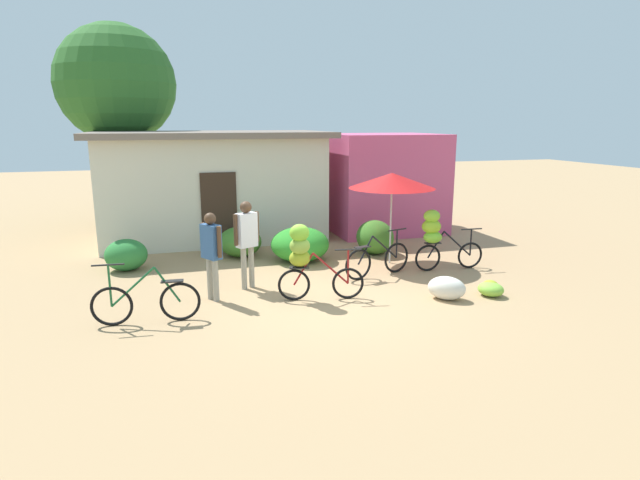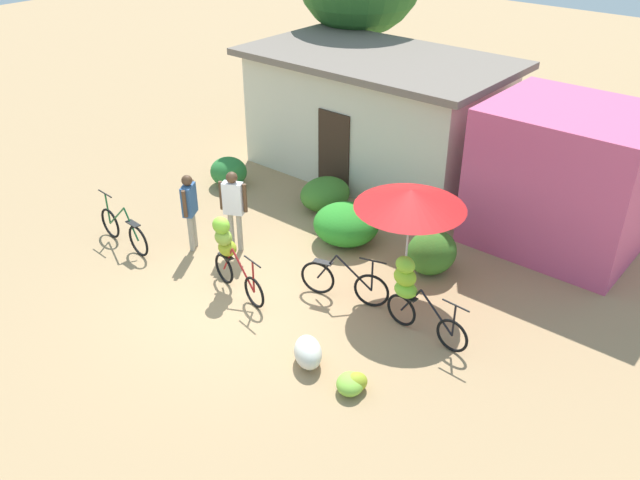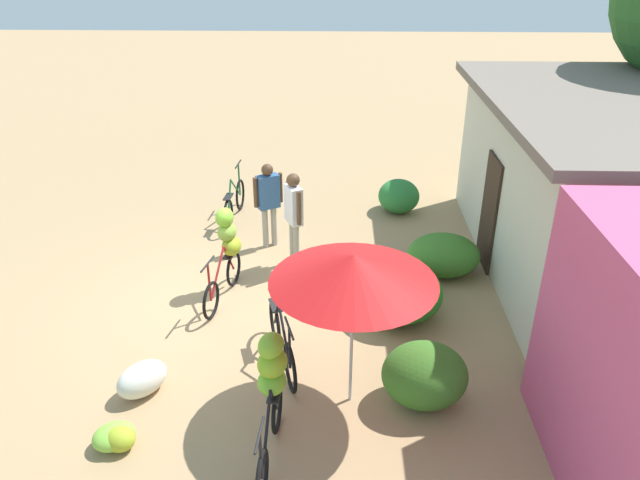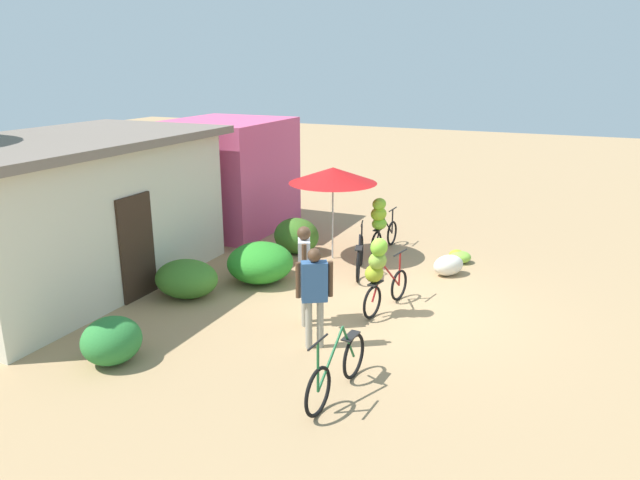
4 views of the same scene
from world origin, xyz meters
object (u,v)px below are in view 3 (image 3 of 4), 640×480
(produce_sack, at_px, (142,379))
(bicycle_leftmost, at_px, (234,203))
(bicycle_center_loaded, at_px, (282,342))
(person_vendor, at_px, (268,197))
(market_umbrella, at_px, (354,269))
(bicycle_by_shop, at_px, (271,384))
(banana_pile_on_ground, at_px, (116,437))
(building_low, at_px, (590,187))
(person_bystander, at_px, (294,210))
(bicycle_near_pile, at_px, (226,246))

(produce_sack, bearing_deg, bicycle_leftmost, 176.13)
(bicycle_center_loaded, distance_m, person_vendor, 3.63)
(market_umbrella, xyz_separation_m, bicycle_by_shop, (0.69, -0.91, -1.12))
(banana_pile_on_ground, bearing_deg, bicycle_center_loaded, 131.01)
(building_low, bearing_deg, person_bystander, -87.96)
(bicycle_near_pile, height_order, produce_sack, bicycle_near_pile)
(bicycle_near_pile, distance_m, person_vendor, 1.73)
(bicycle_near_pile, distance_m, banana_pile_on_ground, 3.60)
(bicycle_center_loaded, xyz_separation_m, person_bystander, (-2.80, -0.02, 0.72))
(building_low, bearing_deg, bicycle_leftmost, -104.91)
(building_low, distance_m, person_bystander, 5.06)
(building_low, height_order, bicycle_near_pile, building_low)
(bicycle_center_loaded, xyz_separation_m, produce_sack, (0.65, -1.76, -0.14))
(bicycle_leftmost, bearing_deg, bicycle_center_loaded, 16.63)
(market_umbrella, bearing_deg, person_bystander, -164.82)
(bicycle_center_loaded, distance_m, banana_pile_on_ground, 2.40)
(bicycle_near_pile, height_order, banana_pile_on_ground, bicycle_near_pile)
(person_bystander, bearing_deg, bicycle_by_shop, 0.48)
(bicycle_by_shop, relative_size, person_vendor, 0.99)
(bicycle_by_shop, xyz_separation_m, banana_pile_on_ground, (0.18, -1.82, -0.68))
(market_umbrella, height_order, person_vendor, market_umbrella)
(banana_pile_on_ground, distance_m, person_vendor, 5.33)
(bicycle_leftmost, relative_size, banana_pile_on_ground, 2.71)
(bicycle_center_loaded, relative_size, person_bystander, 0.95)
(banana_pile_on_ground, bearing_deg, market_umbrella, 107.80)
(person_vendor, distance_m, person_bystander, 0.90)
(person_vendor, height_order, person_bystander, person_bystander)
(bicycle_center_loaded, height_order, bicycle_by_shop, bicycle_by_shop)
(market_umbrella, bearing_deg, bicycle_by_shop, -52.75)
(bicycle_leftmost, distance_m, person_bystander, 2.44)
(bicycle_by_shop, relative_size, produce_sack, 2.33)
(building_low, xyz_separation_m, bicycle_center_loaded, (2.98, -5.02, -1.14))
(bicycle_by_shop, relative_size, person_bystander, 0.93)
(market_umbrella, relative_size, person_bystander, 1.21)
(bicycle_center_loaded, relative_size, produce_sack, 2.37)
(market_umbrella, bearing_deg, bicycle_leftmost, -156.63)
(person_vendor, bearing_deg, bicycle_near_pile, -17.18)
(bicycle_leftmost, relative_size, person_vendor, 1.05)
(bicycle_by_shop, height_order, produce_sack, bicycle_by_shop)
(bicycle_by_shop, xyz_separation_m, produce_sack, (-0.74, -1.77, -0.60))
(bicycle_near_pile, bearing_deg, bicycle_leftmost, -172.95)
(bicycle_center_loaded, height_order, banana_pile_on_ground, bicycle_center_loaded)
(market_umbrella, relative_size, produce_sack, 3.02)
(bicycle_leftmost, xyz_separation_m, bicycle_near_pile, (2.81, 0.35, 0.47))
(bicycle_center_loaded, relative_size, banana_pile_on_ground, 2.59)
(bicycle_center_loaded, bearing_deg, building_low, 120.70)
(bicycle_by_shop, bearing_deg, building_low, 131.10)
(person_bystander, bearing_deg, banana_pile_on_ground, -22.19)
(market_umbrella, height_order, bicycle_leftmost, market_umbrella)
(banana_pile_on_ground, bearing_deg, bicycle_near_pile, 167.71)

